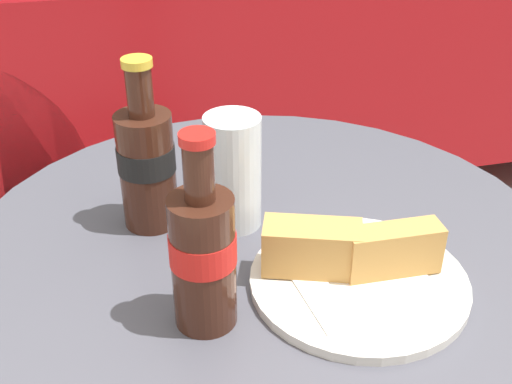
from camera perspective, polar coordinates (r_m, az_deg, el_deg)
bistro_table at (r=0.91m, az=0.59°, el=-11.65°), size 0.78×0.78×0.75m
cola_bottle_left at (r=0.65m, az=-4.73°, el=-5.46°), size 0.07×0.07×0.22m
cola_bottle_right at (r=0.82m, az=-9.69°, el=2.59°), size 0.07×0.07×0.23m
drinking_glass at (r=0.82m, az=-2.04°, el=1.36°), size 0.07×0.07×0.15m
lunch_plate_near at (r=0.75m, az=8.64°, el=-6.70°), size 0.25×0.25×0.07m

